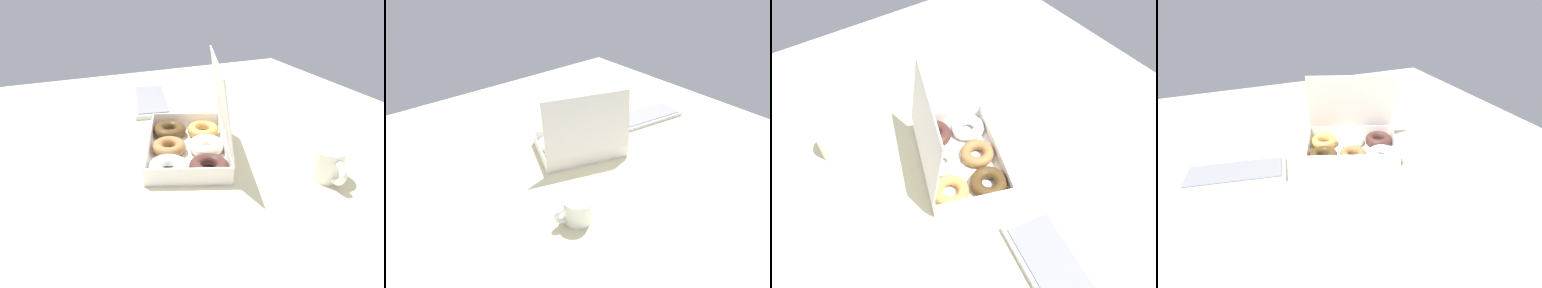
{
  "view_description": "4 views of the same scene",
  "coord_description": "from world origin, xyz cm",
  "views": [
    {
      "loc": [
        75.72,
        -31.7,
        48.26
      ],
      "look_at": [
        0.42,
        -1.84,
        2.15
      ],
      "focal_mm": 28.0,
      "sensor_mm": 36.0,
      "label": 1
    },
    {
      "loc": [
        68.8,
        77.89,
        74.25
      ],
      "look_at": [
        3.34,
        -1.81,
        4.61
      ],
      "focal_mm": 28.0,
      "sensor_mm": 36.0,
      "label": 2
    },
    {
      "loc": [
        -57.92,
        35.16,
        92.81
      ],
      "look_at": [
        2.99,
        -6.47,
        4.79
      ],
      "focal_mm": 35.0,
      "sensor_mm": 36.0,
      "label": 3
    },
    {
      "loc": [
        -38.13,
        -98.01,
        62.75
      ],
      "look_at": [
        0.48,
        -3.34,
        3.5
      ],
      "focal_mm": 28.0,
      "sensor_mm": 36.0,
      "label": 4
    }
  ],
  "objects": [
    {
      "name": "donut_box",
      "position": [
        1.7,
        -2.84,
        3.45
      ],
      "size": [
        40.57,
        33.88,
        28.72
      ],
      "color": "white",
      "rests_on": "ground_plane"
    },
    {
      "name": "keyboard",
      "position": [
        -43.16,
        -3.5,
        1.06
      ],
      "size": [
        36.92,
        20.41,
        2.2
      ],
      "color": "#B6B9C0",
      "rests_on": "ground_plane"
    },
    {
      "name": "paper_napkin",
      "position": [
        19.42,
        -26.39,
        0.07
      ],
      "size": [
        12.43,
        11.12,
        0.15
      ],
      "primitive_type": "cube",
      "rotation": [
        0.0,
        0.0,
        0.18
      ],
      "color": "white",
      "rests_on": "ground_plane"
    },
    {
      "name": "coffee_mug",
      "position": [
        26.87,
        26.15,
        4.6
      ],
      "size": [
        13.02,
        9.32,
        8.97
      ],
      "color": "white",
      "rests_on": "ground_plane"
    },
    {
      "name": "ground_plane",
      "position": [
        0.0,
        0.0,
        -1.0
      ],
      "size": [
        180.0,
        180.0,
        2.0
      ],
      "primitive_type": "cube",
      "color": "beige"
    }
  ]
}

